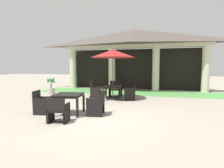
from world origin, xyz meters
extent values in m
plane|color=#9E9384|center=(0.00, 0.00, 0.00)|extent=(60.00, 60.00, 0.00)
cylinder|color=beige|center=(-4.81, 7.77, 1.52)|extent=(0.50, 0.50, 3.04)
cylinder|color=beige|center=(-1.60, 7.77, 1.52)|extent=(0.50, 0.50, 3.04)
cylinder|color=beige|center=(1.60, 7.77, 1.52)|extent=(0.50, 0.50, 3.04)
cylinder|color=beige|center=(4.81, 7.77, 1.52)|extent=(0.50, 0.50, 3.04)
cube|color=beige|center=(0.00, 7.77, 3.16)|extent=(10.41, 0.70, 0.24)
pyramid|color=#514742|center=(0.00, 7.77, 3.81)|extent=(10.81, 2.49, 1.07)
cube|color=black|center=(0.00, 8.67, 1.52)|extent=(10.21, 0.16, 3.04)
cube|color=#519347|center=(0.00, 6.53, 0.00)|extent=(12.61, 2.68, 0.01)
cube|color=black|center=(-1.12, 0.24, 0.72)|extent=(1.11, 1.11, 0.05)
cube|color=black|center=(-1.12, 0.24, 0.67)|extent=(1.03, 1.03, 0.05)
cube|color=black|center=(-1.48, -0.28, 0.32)|extent=(0.08, 0.08, 0.65)
cube|color=black|center=(-0.60, -0.12, 0.32)|extent=(0.08, 0.08, 0.65)
cube|color=black|center=(-1.64, 0.60, 0.32)|extent=(0.08, 0.08, 0.65)
cube|color=black|center=(-0.76, 0.75, 0.32)|extent=(0.08, 0.08, 0.65)
cube|color=black|center=(-0.94, -0.74, 0.39)|extent=(0.65, 0.60, 0.07)
cube|color=#E0CC7F|center=(-0.94, -0.74, 0.45)|extent=(0.60, 0.55, 0.05)
cube|color=black|center=(-0.90, -0.97, 0.60)|extent=(0.57, 0.16, 0.36)
cube|color=black|center=(-1.20, -0.79, 0.30)|extent=(0.15, 0.51, 0.60)
cube|color=black|center=(-0.68, -0.69, 0.30)|extent=(0.15, 0.51, 0.60)
cube|color=black|center=(-1.23, -0.56, 0.18)|extent=(0.07, 0.07, 0.35)
cube|color=black|center=(-0.73, -0.47, 0.18)|extent=(0.07, 0.07, 0.35)
cube|color=black|center=(-1.15, -1.01, 0.18)|extent=(0.07, 0.07, 0.35)
cube|color=black|center=(-0.65, -0.91, 0.18)|extent=(0.07, 0.07, 0.35)
cube|color=black|center=(-2.10, 0.06, 0.39)|extent=(0.57, 0.61, 0.07)
cube|color=#E0CC7F|center=(-2.10, 0.06, 0.45)|extent=(0.52, 0.56, 0.05)
cube|color=black|center=(-2.31, 0.02, 0.64)|extent=(0.15, 0.53, 0.43)
cube|color=black|center=(-2.14, 0.30, 0.30)|extent=(0.49, 0.15, 0.60)
cube|color=black|center=(-2.05, -0.18, 0.30)|extent=(0.49, 0.15, 0.60)
cube|color=black|center=(-1.93, 0.33, 0.18)|extent=(0.07, 0.07, 0.36)
cube|color=black|center=(-1.84, -0.13, 0.18)|extent=(0.07, 0.07, 0.36)
cube|color=black|center=(-2.35, 0.26, 0.18)|extent=(0.07, 0.07, 0.36)
cube|color=black|center=(-2.26, -0.21, 0.18)|extent=(0.07, 0.07, 0.36)
cube|color=black|center=(-0.14, 0.42, 0.40)|extent=(0.66, 0.71, 0.07)
cube|color=#E0CC7F|center=(-0.14, 0.42, 0.46)|extent=(0.61, 0.65, 0.05)
cube|color=black|center=(0.11, 0.46, 0.66)|extent=(0.17, 0.62, 0.45)
cube|color=black|center=(-0.09, 0.13, 0.33)|extent=(0.56, 0.16, 0.65)
cube|color=black|center=(-0.19, 0.70, 0.33)|extent=(0.56, 0.16, 0.65)
cube|color=black|center=(-0.34, 0.10, 0.18)|extent=(0.07, 0.07, 0.37)
cube|color=black|center=(-0.44, 0.65, 0.18)|extent=(0.07, 0.07, 0.37)
cube|color=black|center=(0.16, 0.19, 0.18)|extent=(0.07, 0.07, 0.37)
cube|color=black|center=(0.06, 0.74, 0.18)|extent=(0.07, 0.07, 0.37)
cube|color=black|center=(-0.39, 3.64, 0.72)|extent=(1.07, 1.07, 0.05)
cube|color=black|center=(-0.39, 3.64, 0.66)|extent=(0.98, 0.98, 0.07)
cube|color=black|center=(-0.75, 3.14, 0.31)|extent=(0.08, 0.08, 0.63)
cube|color=black|center=(0.11, 3.28, 0.31)|extent=(0.08, 0.08, 0.63)
cube|color=black|center=(-0.88, 4.00, 0.31)|extent=(0.08, 0.08, 0.63)
cube|color=black|center=(-0.03, 4.13, 0.31)|extent=(0.08, 0.08, 0.63)
cube|color=#2D2D2D|center=(-0.39, 3.64, 0.04)|extent=(0.55, 0.55, 0.08)
cylinder|color=#4C4742|center=(-0.39, 3.64, 1.18)|extent=(0.04, 0.04, 2.36)
cone|color=maroon|center=(-0.39, 3.64, 2.40)|extent=(2.30, 2.30, 0.42)
sphere|color=#4C4742|center=(-0.39, 3.64, 2.64)|extent=(0.06, 0.06, 0.06)
cube|color=black|center=(-1.27, 3.50, 0.43)|extent=(0.60, 0.67, 0.07)
cube|color=#E0CC7F|center=(-1.27, 3.50, 0.49)|extent=(0.55, 0.62, 0.05)
cube|color=black|center=(-1.50, 3.46, 0.70)|extent=(0.15, 0.60, 0.47)
cube|color=black|center=(-1.31, 3.77, 0.32)|extent=(0.52, 0.14, 0.64)
cube|color=black|center=(-1.22, 3.22, 0.32)|extent=(0.52, 0.14, 0.64)
cube|color=black|center=(-1.09, 3.80, 0.20)|extent=(0.06, 0.06, 0.39)
cube|color=black|center=(-1.00, 3.27, 0.20)|extent=(0.06, 0.06, 0.39)
cube|color=black|center=(-1.54, 3.73, 0.20)|extent=(0.06, 0.06, 0.39)
cube|color=black|center=(-1.45, 3.20, 0.20)|extent=(0.06, 0.06, 0.39)
cube|color=black|center=(0.49, 3.78, 0.43)|extent=(0.64, 0.65, 0.07)
cube|color=#E0CC7F|center=(0.49, 3.78, 0.49)|extent=(0.59, 0.60, 0.05)
cube|color=black|center=(0.75, 3.82, 0.65)|extent=(0.15, 0.57, 0.37)
cube|color=black|center=(0.53, 3.52, 0.33)|extent=(0.56, 0.15, 0.65)
cube|color=black|center=(0.45, 4.04, 0.33)|extent=(0.56, 0.15, 0.65)
cube|color=black|center=(0.29, 3.48, 0.20)|extent=(0.06, 0.06, 0.39)
cube|color=black|center=(0.20, 3.99, 0.20)|extent=(0.06, 0.06, 0.39)
cube|color=black|center=(0.78, 3.56, 0.20)|extent=(0.06, 0.06, 0.39)
cube|color=black|center=(0.70, 4.07, 0.20)|extent=(0.06, 0.06, 0.39)
cube|color=black|center=(-0.53, 4.52, 0.42)|extent=(0.67, 0.64, 0.07)
cube|color=#E0CC7F|center=(-0.53, 4.52, 0.48)|extent=(0.62, 0.59, 0.05)
cube|color=black|center=(-0.57, 4.77, 0.68)|extent=(0.59, 0.15, 0.44)
cube|color=black|center=(-0.25, 4.56, 0.32)|extent=(0.15, 0.56, 0.64)
cube|color=black|center=(-0.80, 4.48, 0.32)|extent=(0.15, 0.56, 0.64)
cube|color=black|center=(-0.22, 4.31, 0.19)|extent=(0.06, 0.06, 0.39)
cube|color=black|center=(-0.75, 4.23, 0.19)|extent=(0.06, 0.06, 0.39)
cube|color=black|center=(-0.30, 4.81, 0.19)|extent=(0.06, 0.06, 0.39)
cube|color=black|center=(-0.83, 4.72, 0.19)|extent=(0.06, 0.06, 0.39)
cylinder|color=#B2AD9E|center=(-4.60, 4.39, 0.19)|extent=(0.44, 0.44, 0.38)
cylinder|color=brown|center=(-4.60, 4.39, 0.55)|extent=(0.07, 0.07, 0.34)
ellipsoid|color=#387F42|center=(-4.43, 4.36, 0.84)|extent=(0.17, 0.41, 0.32)
ellipsoid|color=#387F42|center=(-4.52, 4.53, 0.88)|extent=(0.39, 0.27, 0.39)
ellipsoid|color=#387F42|center=(-4.74, 4.48, 0.86)|extent=(0.30, 0.39, 0.35)
ellipsoid|color=#387F42|center=(-4.76, 4.28, 0.87)|extent=(0.35, 0.43, 0.38)
ellipsoid|color=#387F42|center=(-4.54, 4.27, 0.87)|extent=(0.35, 0.24, 0.36)
ellipsoid|color=brown|center=(-1.27, 4.74, 0.15)|extent=(0.24, 0.24, 0.30)
sphere|color=brown|center=(-1.27, 4.74, 0.34)|extent=(0.08, 0.08, 0.08)
camera|label=1|loc=(2.23, -5.84, 1.75)|focal=30.27mm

